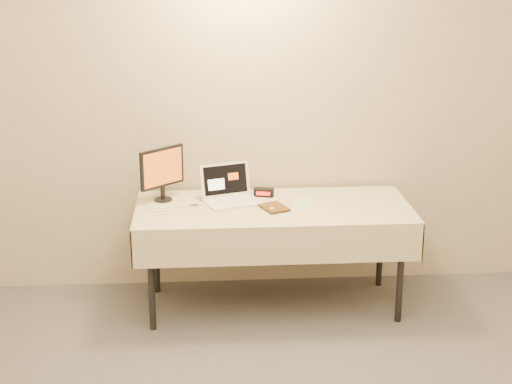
{
  "coord_description": "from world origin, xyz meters",
  "views": [
    {
      "loc": [
        -0.47,
        -2.95,
        2.43
      ],
      "look_at": [
        -0.12,
        1.99,
        0.86
      ],
      "focal_mm": 55.0,
      "sensor_mm": 36.0,
      "label": 1
    }
  ],
  "objects": [
    {
      "name": "alarm_clock",
      "position": [
        -0.05,
        2.27,
        0.77
      ],
      "size": [
        0.15,
        0.09,
        0.06
      ],
      "rotation": [
        0.0,
        0.0,
        -0.26
      ],
      "color": "black",
      "rests_on": "table"
    },
    {
      "name": "usb_dongle",
      "position": [
        -0.54,
        2.09,
        0.74
      ],
      "size": [
        0.06,
        0.04,
        0.01
      ],
      "primitive_type": "cube",
      "rotation": [
        0.0,
        0.0,
        0.32
      ],
      "color": "black",
      "rests_on": "table"
    },
    {
      "name": "table",
      "position": [
        0.0,
        2.05,
        0.68
      ],
      "size": [
        1.86,
        0.81,
        0.74
      ],
      "color": "black",
      "rests_on": "ground"
    },
    {
      "name": "paper_form",
      "position": [
        0.2,
        2.09,
        0.74
      ],
      "size": [
        0.2,
        0.31,
        0.0
      ],
      "primitive_type": "cube",
      "rotation": [
        0.0,
        0.0,
        -0.3
      ],
      "color": "#C4EBBB",
      "rests_on": "table"
    },
    {
      "name": "monitor",
      "position": [
        -0.75,
        2.23,
        0.96
      ],
      "size": [
        0.29,
        0.26,
        0.37
      ],
      "rotation": [
        0.0,
        0.0,
        0.73
      ],
      "color": "black",
      "rests_on": "table"
    },
    {
      "name": "clicker",
      "position": [
        -0.02,
        1.95,
        0.75
      ],
      "size": [
        0.06,
        0.09,
        0.02
      ],
      "primitive_type": "ellipsoid",
      "rotation": [
        0.0,
        0.0,
        -0.2
      ],
      "color": "#BDBDBF",
      "rests_on": "table"
    },
    {
      "name": "laptop",
      "position": [
        -0.29,
        2.18,
        0.8
      ],
      "size": [
        0.43,
        0.4,
        0.25
      ],
      "rotation": [
        0.0,
        0.0,
        0.32
      ],
      "color": "white",
      "rests_on": "table"
    },
    {
      "name": "back_wall",
      "position": [
        0.0,
        2.5,
        1.35
      ],
      "size": [
        4.0,
        0.1,
        2.7
      ],
      "primitive_type": "cube",
      "color": "#C3B49D",
      "rests_on": "ground"
    },
    {
      "name": "book",
      "position": [
        -0.07,
        1.96,
        0.84
      ],
      "size": [
        0.14,
        0.07,
        0.2
      ],
      "primitive_type": "imported",
      "rotation": [
        0.0,
        0.0,
        0.4
      ],
      "color": "#8B5819",
      "rests_on": "table"
    }
  ]
}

